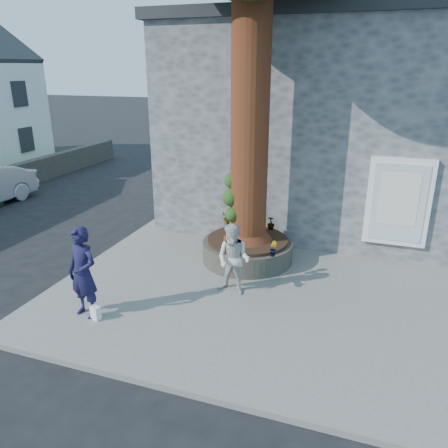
% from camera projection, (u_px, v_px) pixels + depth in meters
% --- Properties ---
extents(ground, '(120.00, 120.00, 0.00)m').
position_uv_depth(ground, '(188.00, 295.00, 9.84)').
color(ground, black).
rests_on(ground, ground).
extents(pavement, '(9.00, 8.00, 0.12)m').
position_uv_depth(pavement, '(264.00, 283.00, 10.24)').
color(pavement, slate).
rests_on(pavement, ground).
extents(yellow_line, '(0.10, 30.00, 0.01)m').
position_uv_depth(yellow_line, '(99.00, 259.00, 11.67)').
color(yellow_line, yellow).
rests_on(yellow_line, ground).
extents(stone_shop, '(10.30, 8.30, 6.30)m').
position_uv_depth(stone_shop, '(343.00, 121.00, 14.38)').
color(stone_shop, '#515356').
rests_on(stone_shop, ground).
extents(planter, '(2.30, 2.30, 0.60)m').
position_uv_depth(planter, '(247.00, 249.00, 11.23)').
color(planter, black).
rests_on(planter, pavement).
extents(man, '(0.75, 0.56, 1.86)m').
position_uv_depth(man, '(83.00, 273.00, 8.52)').
color(man, '#161438').
rests_on(man, pavement).
extents(woman, '(0.84, 0.70, 1.58)m').
position_uv_depth(woman, '(234.00, 260.00, 9.44)').
color(woman, beige).
rests_on(woman, pavement).
extents(shopping_bag, '(0.23, 0.18, 0.28)m').
position_uv_depth(shopping_bag, '(96.00, 313.00, 8.62)').
color(shopping_bag, white).
rests_on(shopping_bag, pavement).
extents(plant_a, '(0.20, 0.20, 0.32)m').
position_uv_depth(plant_a, '(227.00, 218.00, 12.09)').
color(plant_a, gray).
rests_on(plant_a, planter).
extents(plant_b, '(0.24, 0.24, 0.35)m').
position_uv_depth(plant_b, '(273.00, 249.00, 10.04)').
color(plant_b, gray).
rests_on(plant_b, planter).
extents(plant_c, '(0.21, 0.21, 0.36)m').
position_uv_depth(plant_c, '(271.00, 223.00, 11.69)').
color(plant_c, gray).
rests_on(plant_c, planter).
extents(plant_d, '(0.39, 0.40, 0.34)m').
position_uv_depth(plant_d, '(227.00, 218.00, 12.08)').
color(plant_d, gray).
rests_on(plant_d, planter).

